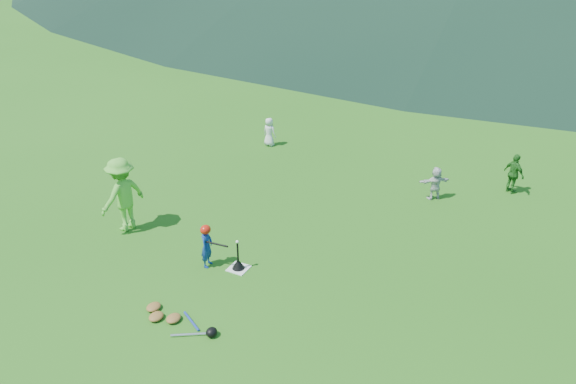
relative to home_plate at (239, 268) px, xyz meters
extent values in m
plane|color=#235E15|center=(0.00, 0.00, -0.01)|extent=(120.00, 120.00, 0.00)
cube|color=silver|center=(0.00, 0.00, 0.00)|extent=(0.45, 0.45, 0.02)
sphere|color=white|center=(0.00, 0.00, 0.73)|extent=(0.08, 0.08, 0.08)
imported|color=navy|center=(-0.72, -0.21, 0.52)|extent=(0.32, 0.43, 1.05)
imported|color=#5ABA36|center=(-3.61, 0.24, 0.98)|extent=(0.94, 1.39, 1.99)
imported|color=silver|center=(-3.15, 7.09, 0.50)|extent=(0.54, 0.39, 1.02)
imported|color=#22641E|center=(5.05, 7.13, 0.60)|extent=(0.75, 0.66, 1.22)
imported|color=silver|center=(3.12, 5.68, 0.49)|extent=(0.90, 0.81, 0.99)
cone|color=black|center=(0.00, 0.00, 0.10)|extent=(0.30, 0.30, 0.18)
cylinder|color=black|center=(0.00, 0.00, 0.44)|extent=(0.04, 0.04, 0.50)
ellipsoid|color=#B81A0C|center=(-0.72, -0.21, 0.96)|extent=(0.24, 0.26, 0.22)
cylinder|color=black|center=(-0.42, -0.25, 0.69)|extent=(0.62, 0.07, 0.07)
ellipsoid|color=olive|center=(-0.53, -2.32, 0.05)|extent=(0.28, 0.34, 0.13)
ellipsoid|color=olive|center=(-0.18, -2.20, 0.05)|extent=(0.28, 0.34, 0.13)
ellipsoid|color=olive|center=(-0.78, -2.10, 0.05)|extent=(0.28, 0.34, 0.13)
cylinder|color=silver|center=(0.37, -2.42, 0.02)|extent=(0.64, 0.43, 0.06)
cylinder|color=#263FA5|center=(0.17, -2.07, 0.02)|extent=(0.62, 0.38, 0.05)
ellipsoid|color=black|center=(0.77, -2.22, 0.08)|extent=(0.22, 0.24, 0.19)
cube|color=gray|center=(0.00, 28.00, 0.59)|extent=(70.00, 0.03, 1.20)
cube|color=yellow|center=(0.00, 28.00, 1.23)|extent=(70.00, 0.08, 0.08)
cylinder|color=gray|center=(0.00, 28.00, 0.59)|extent=(0.07, 0.07, 1.30)
cylinder|color=#382314|center=(-3.20, 32.00, 1.60)|extent=(0.56, 0.56, 3.22)
cylinder|color=#382314|center=(1.60, 33.50, 1.90)|extent=(0.56, 0.56, 3.81)
camera|label=1|loc=(6.09, -9.14, 7.48)|focal=35.00mm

